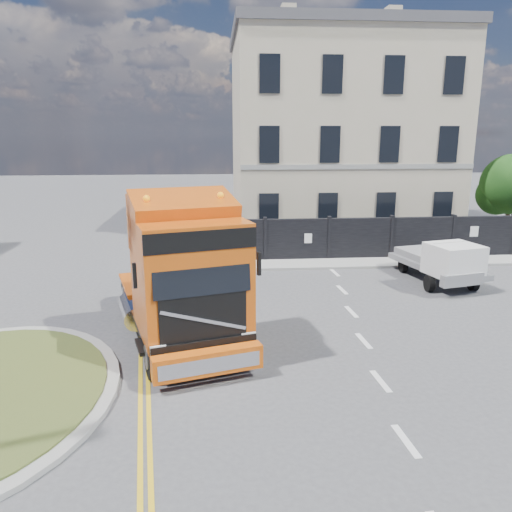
{
  "coord_description": "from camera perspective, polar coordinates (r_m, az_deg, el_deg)",
  "views": [
    {
      "loc": [
        -1.24,
        -13.53,
        5.86
      ],
      "look_at": [
        0.08,
        2.83,
        1.8
      ],
      "focal_mm": 35.0,
      "sensor_mm": 36.0,
      "label": 1
    }
  ],
  "objects": [
    {
      "name": "pavement_far",
      "position": [
        23.54,
        13.45,
        -0.76
      ],
      "size": [
        20.0,
        1.6,
        0.12
      ],
      "primitive_type": "cube",
      "color": "gray",
      "rests_on": "ground"
    },
    {
      "name": "ground",
      "position": [
        14.8,
        0.58,
        -9.44
      ],
      "size": [
        120.0,
        120.0,
        0.0
      ],
      "primitive_type": "plane",
      "color": "#424244",
      "rests_on": "ground"
    },
    {
      "name": "tree",
      "position": [
        30.15,
        26.83,
        7.06
      ],
      "size": [
        3.2,
        3.2,
        4.8
      ],
      "color": "#382619",
      "rests_on": "ground"
    },
    {
      "name": "truck",
      "position": [
        13.8,
        -8.22,
        -2.9
      ],
      "size": [
        4.48,
        7.56,
        4.26
      ],
      "rotation": [
        0.0,
        0.0,
        0.28
      ],
      "color": "black",
      "rests_on": "ground"
    },
    {
      "name": "flatbed_pickup",
      "position": [
        20.66,
        20.97,
        -0.72
      ],
      "size": [
        2.69,
        4.67,
        1.81
      ],
      "rotation": [
        0.0,
        0.0,
        0.23
      ],
      "color": "slate",
      "rests_on": "ground"
    },
    {
      "name": "hoarding_fence",
      "position": [
        24.33,
        14.17,
        1.95
      ],
      "size": [
        18.8,
        0.25,
        2.0
      ],
      "color": "black",
      "rests_on": "ground"
    },
    {
      "name": "georgian_building",
      "position": [
        30.89,
        9.2,
        13.56
      ],
      "size": [
        12.3,
        10.3,
        12.8
      ],
      "color": "#C3B49B",
      "rests_on": "ground"
    }
  ]
}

